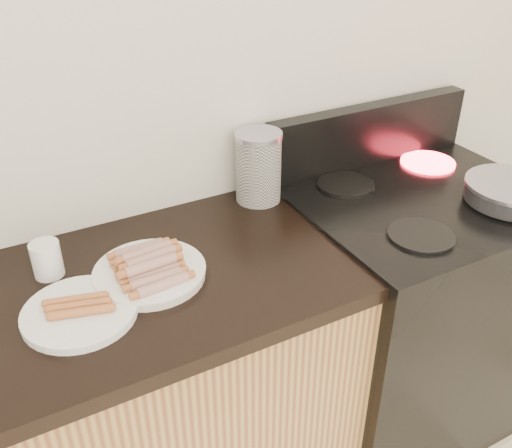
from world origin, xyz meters
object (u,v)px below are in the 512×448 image
main_plate (150,274)px  stove (404,312)px  side_plate (80,312)px  mug (47,259)px  canister (258,167)px

main_plate → stove: bearing=-1.3°
stove → main_plate: 0.98m
stove → main_plate: (-0.87, 0.02, 0.45)m
side_plate → mug: (-0.03, 0.19, 0.04)m
canister → stove: bearing=-28.8°
stove → mug: size_ratio=10.15×
stove → side_plate: size_ratio=3.58×
stove → main_plate: bearing=178.7°
side_plate → mug: size_ratio=2.84×
stove → side_plate: side_plate is taller
stove → side_plate: (-1.05, -0.04, 0.45)m
main_plate → mug: mug is taller
stove → mug: (-1.08, 0.15, 0.49)m
stove → mug: bearing=172.2°
side_plate → canister: (0.61, 0.29, 0.10)m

